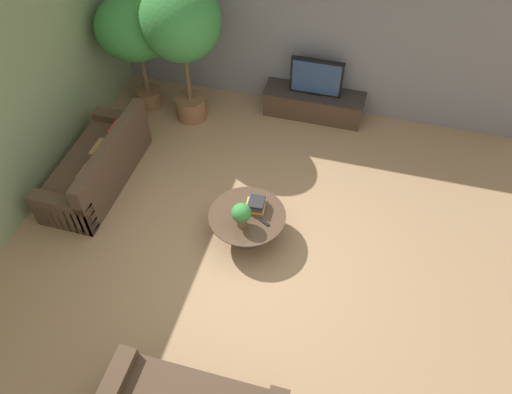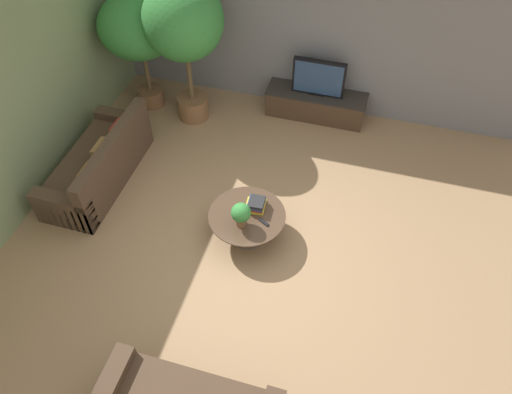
{
  "view_description": "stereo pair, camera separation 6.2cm",
  "coord_description": "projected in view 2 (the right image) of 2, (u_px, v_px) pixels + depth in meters",
  "views": [
    {
      "loc": [
        1.08,
        -3.8,
        5.39
      ],
      "look_at": [
        -0.06,
        0.39,
        0.55
      ],
      "focal_mm": 35.0,
      "sensor_mm": 36.0,
      "label": 1
    },
    {
      "loc": [
        1.14,
        -3.78,
        5.39
      ],
      "look_at": [
        -0.06,
        0.39,
        0.55
      ],
      "focal_mm": 35.0,
      "sensor_mm": 36.0,
      "label": 2
    }
  ],
  "objects": [
    {
      "name": "potted_palm_tall",
      "position": [
        139.0,
        28.0,
        7.66
      ],
      "size": [
        1.23,
        1.23,
        1.96
      ],
      "color": "brown",
      "rests_on": "ground"
    },
    {
      "name": "ground_plane",
      "position": [
        252.0,
        246.0,
        6.65
      ],
      "size": [
        24.0,
        24.0,
        0.0
      ],
      "primitive_type": "plane",
      "color": "#9E7A56"
    },
    {
      "name": "remote_black",
      "position": [
        264.0,
        222.0,
        6.38
      ],
      "size": [
        0.16,
        0.11,
        0.02
      ],
      "primitive_type": "cube",
      "rotation": [
        0.0,
        0.0,
        1.07
      ],
      "color": "black",
      "rests_on": "coffee_table"
    },
    {
      "name": "media_console",
      "position": [
        316.0,
        104.0,
        8.31
      ],
      "size": [
        1.65,
        0.5,
        0.45
      ],
      "color": "#473323",
      "rests_on": "ground"
    },
    {
      "name": "back_wall_stone",
      "position": [
        312.0,
        22.0,
        7.62
      ],
      "size": [
        7.4,
        0.12,
        3.0
      ],
      "primitive_type": "cube",
      "color": "slate",
      "rests_on": "ground"
    },
    {
      "name": "potted_plant_tabletop",
      "position": [
        241.0,
        214.0,
        6.22
      ],
      "size": [
        0.25,
        0.25,
        0.35
      ],
      "color": "brown",
      "rests_on": "coffee_table"
    },
    {
      "name": "television",
      "position": [
        319.0,
        78.0,
        7.93
      ],
      "size": [
        0.84,
        0.13,
        0.61
      ],
      "color": "black",
      "rests_on": "media_console"
    },
    {
      "name": "coffee_table",
      "position": [
        247.0,
        221.0,
        6.57
      ],
      "size": [
        1.01,
        1.01,
        0.41
      ],
      "color": "#756656",
      "rests_on": "ground"
    },
    {
      "name": "potted_palm_corner",
      "position": [
        184.0,
        26.0,
        7.25
      ],
      "size": [
        1.19,
        1.19,
        2.34
      ],
      "color": "brown",
      "rests_on": "ground"
    },
    {
      "name": "side_wall_left",
      "position": [
        7.0,
        105.0,
        6.26
      ],
      "size": [
        0.12,
        7.4,
        3.0
      ],
      "primitive_type": "cube",
      "color": "gray",
      "rests_on": "ground"
    },
    {
      "name": "couch_by_wall",
      "position": [
        99.0,
        165.0,
        7.27
      ],
      "size": [
        0.84,
        2.0,
        0.84
      ],
      "rotation": [
        0.0,
        0.0,
        -1.57
      ],
      "color": "#4C3828",
      "rests_on": "ground"
    },
    {
      "name": "book_stack",
      "position": [
        256.0,
        204.0,
        6.51
      ],
      "size": [
        0.28,
        0.29,
        0.15
      ],
      "color": "gold",
      "rests_on": "coffee_table"
    }
  ]
}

